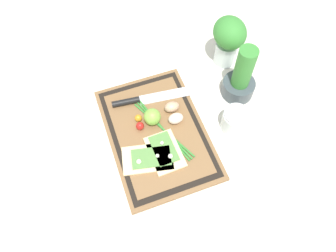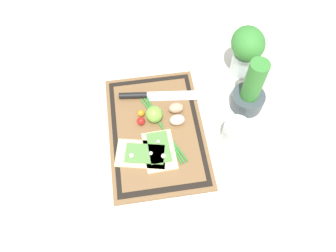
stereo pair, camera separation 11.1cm
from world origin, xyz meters
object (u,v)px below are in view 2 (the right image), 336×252
Objects in this scene: egg_brown at (176,108)px; lime at (153,114)px; cherry_tomato_yellow at (141,113)px; pizza_slice_far at (158,150)px; egg_pink at (177,120)px; sauce_jar at (236,133)px; pizza_slice_near at (142,154)px; knife at (146,96)px; herb_pot at (250,92)px; herb_glass at (246,49)px; cherry_tomato_red at (141,121)px.

egg_brown is 0.09m from lime.
pizza_slice_far is at bearing 15.55° from cherry_tomato_yellow.
egg_pink reaches higher than pizza_slice_far.
pizza_slice_far is at bearing -29.41° from egg_brown.
sauce_jar is (0.13, 0.30, 0.01)m from cherry_tomato_yellow.
knife is (-0.23, 0.04, 0.00)m from pizza_slice_near.
cherry_tomato_yellow is 0.33m from sauce_jar.
cherry_tomato_yellow is (-0.02, -0.04, -0.02)m from lime.
cherry_tomato_yellow is (-0.00, -0.12, -0.01)m from egg_brown.
lime is (0.10, 0.02, 0.02)m from knife.
pizza_slice_far is at bearing -38.86° from egg_pink.
herb_pot is (0.00, 0.38, 0.05)m from cherry_tomato_yellow.
knife is 0.35m from sauce_jar.
pizza_slice_far is at bearing -50.01° from herb_glass.
lime is at bearing -75.93° from egg_brown.
lime reaches higher than knife.
cherry_tomato_red is (-0.02, -0.12, -0.00)m from egg_pink.
herb_glass reaches higher than cherry_tomato_red.
knife is 11.25× the size of cherry_tomato_yellow.
pizza_slice_far is 0.48m from herb_glass.
egg_brown is 0.22m from sauce_jar.
cherry_tomato_red is at bearing 174.95° from pizza_slice_near.
sauce_jar is (-0.02, 0.26, 0.02)m from pizza_slice_far.
pizza_slice_near is 0.53m from herb_glass.
herb_glass is (-0.16, 0.28, 0.09)m from egg_brown.
lime is 0.05m from cherry_tomato_red.
cherry_tomato_red is (-0.11, -0.05, 0.01)m from pizza_slice_far.
herb_pot reaches higher than herb_glass.
sauce_jar is (0.13, -0.08, -0.04)m from herb_pot.
egg_brown is 0.90× the size of lime.
herb_pot reaches higher than cherry_tomato_red.
pizza_slice_far is at bearing 95.57° from pizza_slice_near.
cherry_tomato_yellow is (-0.05, -0.12, -0.01)m from egg_pink.
sauce_jar is at bearing 66.58° from egg_pink.
pizza_slice_near reaches higher than knife.
pizza_slice_near is 0.88× the size of herb_glass.
pizza_slice_near is 0.12m from cherry_tomato_red.
herb_pot is (0.00, 0.26, 0.04)m from egg_brown.
sauce_jar is (-0.02, 0.32, 0.02)m from pizza_slice_near.
pizza_slice_near is at bearing -5.52° from cherry_tomato_yellow.
egg_brown and egg_pink have the same top height.
pizza_slice_near is at bearing -22.80° from lime.
cherry_tomato_red reaches higher than pizza_slice_far.
egg_pink is at bearing 37.38° from knife.
herb_pot is (-0.03, 0.39, 0.05)m from cherry_tomato_red.
pizza_slice_near is at bearing -85.82° from sauce_jar.
lime is at bearing -63.90° from herb_glass.
pizza_slice_near is 7.03× the size of cherry_tomato_yellow.
pizza_slice_far is 0.15m from cherry_tomato_yellow.
pizza_slice_far is 0.12m from cherry_tomato_red.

